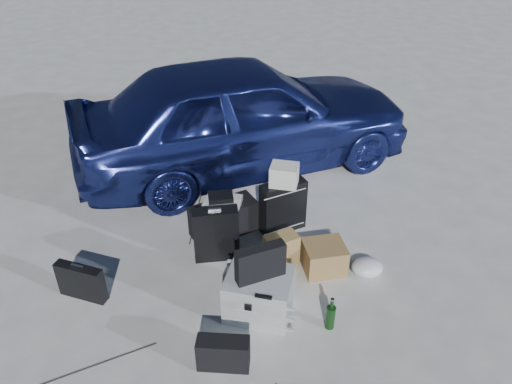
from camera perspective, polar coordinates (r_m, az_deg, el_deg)
ground at (r=4.49m, az=-2.60°, el=-13.77°), size 60.00×60.00×0.00m
car at (r=6.22m, az=-1.42°, el=8.89°), size 4.44×2.59×1.42m
pelican_case at (r=4.37m, az=0.37°, el=-11.59°), size 0.68×0.62×0.40m
laptop_bag at (r=4.12m, az=0.51°, el=-8.09°), size 0.44×0.21×0.32m
briefcase at (r=4.78m, az=-19.36°, el=-9.67°), size 0.45×0.29×0.35m
suitcase_left at (r=4.87m, az=-4.60°, el=-4.83°), size 0.44×0.16×0.57m
suitcase_right at (r=5.23m, az=3.09°, el=-1.68°), size 0.51×0.32×0.58m
white_carton at (r=5.00m, az=3.24°, el=1.95°), size 0.33×0.30×0.22m
duffel_bag at (r=5.26m, az=-3.70°, el=-3.07°), size 0.75×0.53×0.35m
flat_box_white at (r=5.14m, az=-3.82°, el=-1.19°), size 0.44×0.38×0.06m
flat_box_black at (r=5.12m, az=-4.08°, el=-0.58°), size 0.26×0.18×0.05m
kraft_bag at (r=4.76m, az=2.87°, el=-7.05°), size 0.35×0.28×0.41m
cardboard_box at (r=4.85m, az=7.77°, el=-7.41°), size 0.40×0.36×0.29m
plastic_bag at (r=4.91m, az=12.59°, el=-8.40°), size 0.32×0.27×0.17m
messenger_bag at (r=4.04m, az=-3.76°, el=-17.92°), size 0.43×0.23×0.28m
green_bottle at (r=4.32m, az=8.54°, el=-13.59°), size 0.10×0.10×0.31m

